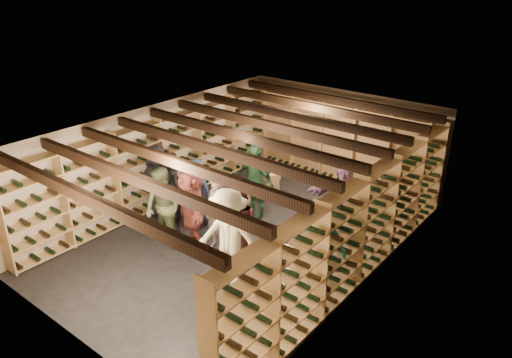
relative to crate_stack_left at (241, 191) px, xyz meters
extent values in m
plane|color=black|center=(1.20, -1.30, -0.26)|extent=(8.00, 8.00, 0.00)
cube|color=#C5B199|center=(1.20, 2.70, 0.94)|extent=(5.50, 0.02, 2.40)
cube|color=#C5B199|center=(1.20, -5.30, 0.94)|extent=(5.50, 0.02, 2.40)
cube|color=#C5B199|center=(-1.55, -1.30, 0.94)|extent=(0.02, 8.00, 2.40)
cube|color=#C5B199|center=(3.95, -1.30, 0.94)|extent=(0.02, 8.00, 2.40)
cube|color=beige|center=(1.20, -1.30, 2.15)|extent=(5.50, 8.00, 0.01)
cube|color=black|center=(1.20, -4.80, 2.00)|extent=(5.40, 0.12, 0.18)
cube|color=black|center=(1.20, -3.93, 2.00)|extent=(5.40, 0.12, 0.18)
cube|color=black|center=(1.20, -3.05, 2.00)|extent=(5.40, 0.12, 0.18)
cube|color=black|center=(1.20, -2.18, 2.00)|extent=(5.40, 0.12, 0.18)
cube|color=black|center=(1.20, -1.30, 2.00)|extent=(5.40, 0.12, 0.18)
cube|color=black|center=(1.20, -0.43, 2.00)|extent=(5.40, 0.12, 0.18)
cube|color=black|center=(1.20, 0.45, 2.00)|extent=(5.40, 0.12, 0.18)
cube|color=black|center=(1.20, 1.32, 2.00)|extent=(5.40, 0.12, 0.18)
cube|color=black|center=(1.20, 2.20, 2.00)|extent=(5.40, 0.12, 0.18)
cube|color=tan|center=(-1.37, -1.30, 0.82)|extent=(0.32, 7.50, 2.15)
cube|color=tan|center=(3.77, -1.30, 0.82)|extent=(0.32, 7.50, 2.15)
cube|color=tan|center=(1.20, 2.53, 0.82)|extent=(4.70, 0.30, 2.15)
cube|color=tan|center=(0.00, 0.00, -0.17)|extent=(0.51, 0.35, 0.17)
cube|color=tan|center=(0.00, 0.00, 0.00)|extent=(0.51, 0.35, 0.17)
cube|color=tan|center=(0.00, 0.00, 0.17)|extent=(0.51, 0.35, 0.17)
cube|color=tan|center=(0.39, 0.58, -0.17)|extent=(0.59, 0.49, 0.17)
cube|color=tan|center=(0.39, 0.58, 0.00)|extent=(0.59, 0.49, 0.17)
cube|color=tan|center=(0.39, 0.58, 0.17)|extent=(0.59, 0.49, 0.17)
cube|color=tan|center=(0.39, 0.58, 0.34)|extent=(0.59, 0.49, 0.17)
cube|color=tan|center=(2.14, 0.93, -0.17)|extent=(0.53, 0.38, 0.17)
imported|color=black|center=(-0.98, -1.72, 0.59)|extent=(0.85, 0.57, 1.70)
imported|color=black|center=(-0.19, -2.05, 0.64)|extent=(0.75, 0.59, 1.79)
imported|color=#4C5637|center=(0.13, -2.56, 0.60)|extent=(0.84, 0.66, 1.71)
imported|color=#EEE9BC|center=(2.05, -2.76, 0.69)|extent=(1.34, 0.93, 1.90)
imported|color=#167B77|center=(3.38, -2.06, 0.68)|extent=(1.17, 0.72, 1.87)
imported|color=brown|center=(0.58, -2.21, 0.64)|extent=(1.74, 1.15, 1.80)
imported|color=#1D2746|center=(0.01, -1.54, 0.53)|extent=(0.88, 0.72, 1.56)
imported|color=gray|center=(1.09, -2.01, 0.55)|extent=(0.60, 0.40, 1.61)
imported|color=#45191F|center=(1.77, -2.13, 0.54)|extent=(0.88, 0.75, 1.58)
imported|color=#22442B|center=(0.77, -0.42, 0.62)|extent=(1.06, 0.50, 1.76)
imported|color=slate|center=(2.83, 0.00, 0.64)|extent=(1.69, 0.64, 1.78)
imported|color=#2E2E33|center=(3.38, 0.00, 0.50)|extent=(0.82, 0.63, 1.51)
camera|label=1|loc=(7.12, -8.32, 5.19)|focal=35.00mm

